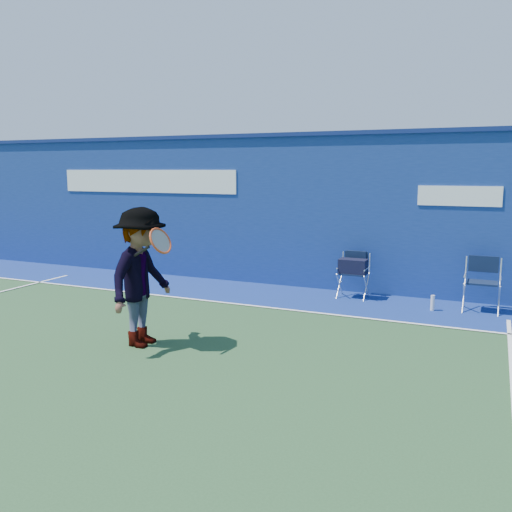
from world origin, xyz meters
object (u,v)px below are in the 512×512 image
at_px(directors_chair_left, 353,279).
at_px(directors_chair_right, 481,295).
at_px(tennis_player, 142,277).

relative_size(directors_chair_left, directors_chair_right, 0.93).
distance_m(directors_chair_left, tennis_player, 4.35).
bearing_deg(directors_chair_right, tennis_player, -138.03).
bearing_deg(directors_chair_right, directors_chair_left, 177.14).
bearing_deg(tennis_player, directors_chair_right, 41.97).
height_order(directors_chair_right, tennis_player, tennis_player).
xyz_separation_m(directors_chair_left, directors_chair_right, (2.21, -0.11, -0.08)).
relative_size(directors_chair_right, tennis_player, 0.49).
xyz_separation_m(directors_chair_right, tennis_player, (-4.15, -3.74, 0.65)).
bearing_deg(directors_chair_left, directors_chair_right, -2.86).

